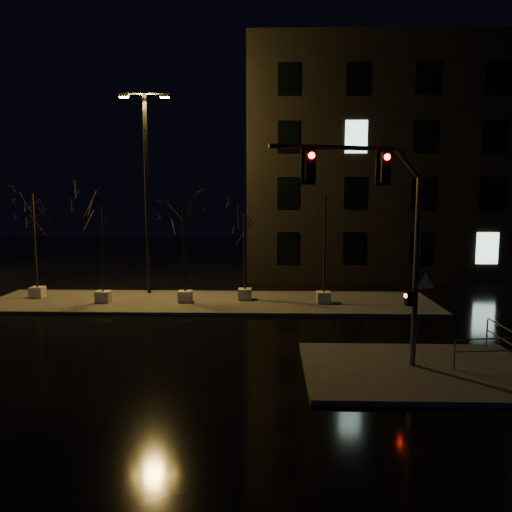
{
  "coord_description": "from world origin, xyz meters",
  "views": [
    {
      "loc": [
        2.96,
        -18.23,
        5.35
      ],
      "look_at": [
        2.34,
        2.74,
        2.8
      ],
      "focal_mm": 35.0,
      "sensor_mm": 36.0,
      "label": 1
    }
  ],
  "objects": [
    {
      "name": "traffic_signal_mast",
      "position": [
        6.32,
        -3.53,
        4.48
      ],
      "size": [
        5.23,
        1.51,
        6.6
      ],
      "rotation": [
        0.0,
        0.0,
        0.28
      ],
      "color": "#575A5E",
      "rests_on": "sidewalk_corner"
    },
    {
      "name": "building",
      "position": [
        14.0,
        18.0,
        7.5
      ],
      "size": [
        25.0,
        12.0,
        15.0
      ],
      "primitive_type": "cube",
      "color": "black",
      "rests_on": "ground"
    },
    {
      "name": "tree_2",
      "position": [
        -1.22,
        5.71,
        3.81
      ],
      "size": [
        1.8,
        1.8,
        4.82
      ],
      "color": "silver",
      "rests_on": "median"
    },
    {
      "name": "streetlight_main",
      "position": [
        -3.55,
        7.95,
        6.18
      ],
      "size": [
        2.61,
        0.45,
        10.45
      ],
      "rotation": [
        0.0,
        0.0,
        0.06
      ],
      "color": "black",
      "rests_on": "median"
    },
    {
      "name": "guard_rail_a",
      "position": [
        9.55,
        -3.41,
        0.75
      ],
      "size": [
        2.13,
        0.28,
        0.92
      ],
      "rotation": [
        0.0,
        0.0,
        0.11
      ],
      "color": "#575A5E",
      "rests_on": "sidewalk_corner"
    },
    {
      "name": "sidewalk_corner",
      "position": [
        7.5,
        -3.5,
        0.07
      ],
      "size": [
        7.0,
        5.0,
        0.15
      ],
      "primitive_type": "cube",
      "color": "#46433E",
      "rests_on": "ground"
    },
    {
      "name": "tree_0",
      "position": [
        -8.99,
        6.58,
        4.28
      ],
      "size": [
        1.8,
        1.8,
        5.45
      ],
      "color": "silver",
      "rests_on": "median"
    },
    {
      "name": "tree_4",
      "position": [
        5.56,
        5.69,
        4.17
      ],
      "size": [
        1.8,
        1.8,
        5.3
      ],
      "color": "silver",
      "rests_on": "median"
    },
    {
      "name": "ground",
      "position": [
        0.0,
        0.0,
        0.0
      ],
      "size": [
        90.0,
        90.0,
        0.0
      ],
      "primitive_type": "plane",
      "color": "black",
      "rests_on": "ground"
    },
    {
      "name": "median",
      "position": [
        0.0,
        6.0,
        0.07
      ],
      "size": [
        22.0,
        5.0,
        0.15
      ],
      "primitive_type": "cube",
      "color": "#46433E",
      "rests_on": "ground"
    },
    {
      "name": "tree_3",
      "position": [
        1.67,
        6.38,
        3.51
      ],
      "size": [
        1.8,
        1.8,
        4.43
      ],
      "color": "silver",
      "rests_on": "median"
    },
    {
      "name": "guard_rail_b",
      "position": [
        10.5,
        -2.16,
        0.79
      ],
      "size": [
        0.07,
        2.11,
        1.0
      ],
      "rotation": [
        0.0,
        0.0,
        1.58
      ],
      "color": "#575A5E",
      "rests_on": "sidewalk_corner"
    },
    {
      "name": "tree_1",
      "position": [
        -5.22,
        5.54,
        3.77
      ],
      "size": [
        1.8,
        1.8,
        4.77
      ],
      "color": "silver",
      "rests_on": "median"
    }
  ]
}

